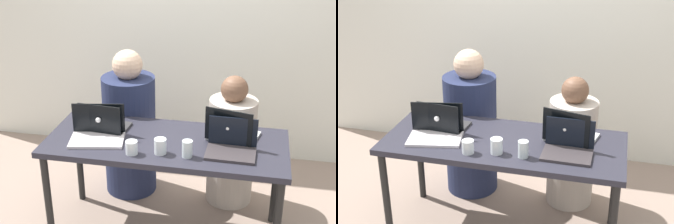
% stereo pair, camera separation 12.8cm
% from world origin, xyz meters
% --- Properties ---
extents(back_wall, '(4.50, 0.10, 2.44)m').
position_xyz_m(back_wall, '(0.00, 1.35, 1.22)').
color(back_wall, silver).
rests_on(back_wall, ground).
extents(desk, '(1.61, 0.67, 0.74)m').
position_xyz_m(desk, '(0.00, 0.00, 0.67)').
color(desk, '#272632').
rests_on(desk, ground).
extents(person_on_left, '(0.45, 0.45, 1.20)m').
position_xyz_m(person_on_left, '(-0.41, 0.53, 0.53)').
color(person_on_left, '#232B4B').
rests_on(person_on_left, ground).
extents(person_on_right, '(0.45, 0.45, 1.05)m').
position_xyz_m(person_on_right, '(0.41, 0.53, 0.46)').
color(person_on_right, '#BEB1A4').
rests_on(person_on_right, ground).
extents(laptop_back_left, '(0.33, 0.27, 0.22)m').
position_xyz_m(laptop_back_left, '(-0.45, 0.07, 0.79)').
color(laptop_back_left, '#373637').
rests_on(laptop_back_left, desk).
extents(laptop_front_right, '(0.32, 0.25, 0.21)m').
position_xyz_m(laptop_front_right, '(0.44, -0.08, 0.79)').
color(laptop_front_right, '#3B3537').
rests_on(laptop_front_right, desk).
extents(laptop_back_right, '(0.37, 0.32, 0.24)m').
position_xyz_m(laptop_back_right, '(0.43, 0.10, 0.80)').
color(laptop_back_right, silver).
rests_on(laptop_back_right, desk).
extents(laptop_front_left, '(0.39, 0.29, 0.22)m').
position_xyz_m(laptop_front_left, '(-0.45, -0.06, 0.79)').
color(laptop_front_left, silver).
rests_on(laptop_front_left, desk).
extents(water_glass_left, '(0.08, 0.08, 0.09)m').
position_xyz_m(water_glass_left, '(-0.18, -0.22, 0.78)').
color(water_glass_left, white).
rests_on(water_glass_left, desk).
extents(water_glass_center, '(0.08, 0.08, 0.10)m').
position_xyz_m(water_glass_center, '(-0.00, -0.18, 0.79)').
color(water_glass_center, white).
rests_on(water_glass_center, desk).
extents(water_glass_right, '(0.07, 0.07, 0.11)m').
position_xyz_m(water_glass_right, '(0.17, -0.19, 0.79)').
color(water_glass_right, silver).
rests_on(water_glass_right, desk).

